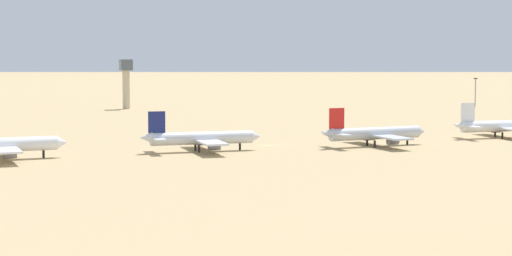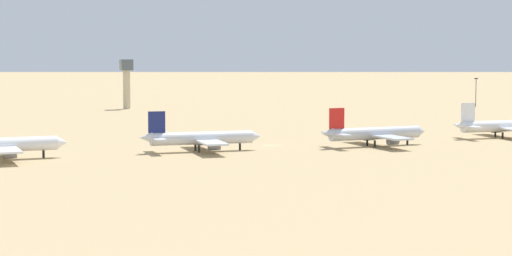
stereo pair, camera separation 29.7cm
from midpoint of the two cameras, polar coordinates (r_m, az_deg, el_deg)
The scene contains 8 objects.
ground at distance 256.82m, azimuth 0.87°, elevation -1.08°, with size 4000.00×4000.00×0.00m, color tan.
ridge_west at distance 1367.94m, azimuth -13.30°, elevation 6.26°, with size 300.59×219.13×119.86m, color slate.
ridge_center at distance 1473.93m, azimuth 4.66°, elevation 5.32°, with size 356.09×257.19×70.83m, color slate.
parked_jet_navy_3 at distance 241.60m, azimuth -3.46°, elevation -0.63°, with size 32.59×27.36×10.77m.
parked_jet_red_4 at distance 256.01m, azimuth 7.24°, elevation -0.33°, with size 32.90×27.72×10.86m.
parked_jet_white_5 at distance 287.45m, azimuth 14.85°, elevation 0.11°, with size 32.51×27.29×10.75m.
control_tower at distance 410.88m, azimuth -8.02°, elevation 3.00°, with size 5.20×5.20×21.77m.
light_pole_east at distance 431.98m, azimuth 13.33°, elevation 2.30°, with size 1.80×0.50×13.17m.
Camera 1 is at (-88.02, -239.73, 27.29)m, focal length 65.02 mm.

